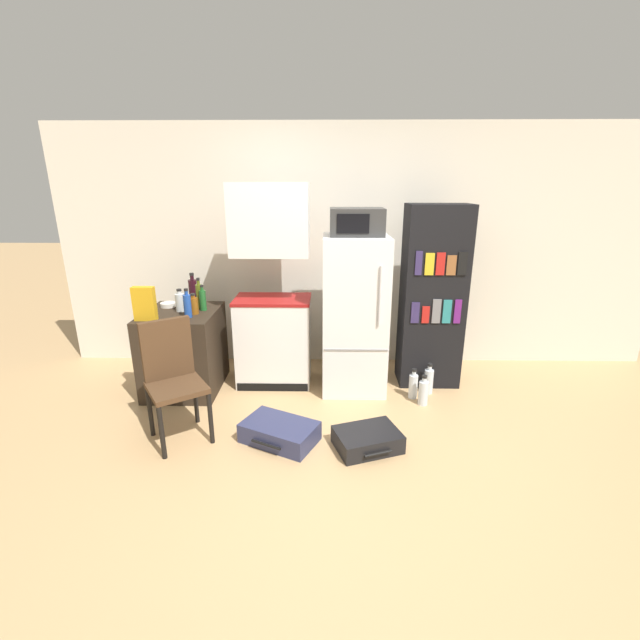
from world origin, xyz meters
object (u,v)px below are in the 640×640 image
(cereal_box, at_px, (144,304))
(water_bottle_middle, at_px, (423,392))
(water_bottle_front, at_px, (413,386))
(bottle_olive_oil, at_px, (199,296))
(bottle_green_tall, at_px, (203,300))
(suitcase_small_flat, at_px, (367,440))
(bottle_wine_dark, at_px, (193,291))
(chair, at_px, (172,371))
(kitchen_hutch, at_px, (272,296))
(bottle_blue_soda, at_px, (187,305))
(bottle_clear_short, at_px, (180,302))
(bookshelf, at_px, (432,298))
(suitcase_large_flat, at_px, (280,432))
(bottle_amber_beer, at_px, (194,305))
(refrigerator, at_px, (354,314))
(side_table, at_px, (184,350))
(microwave, at_px, (357,222))
(water_bottle_back, at_px, (429,381))
(bowl, at_px, (168,305))

(cereal_box, relative_size, water_bottle_middle, 1.03)
(cereal_box, relative_size, water_bottle_front, 1.02)
(bottle_olive_oil, distance_m, bottle_green_tall, 0.08)
(suitcase_small_flat, bearing_deg, bottle_green_tall, 125.74)
(bottle_wine_dark, distance_m, chair, 1.16)
(kitchen_hutch, height_order, water_bottle_front, kitchen_hutch)
(bottle_blue_soda, bearing_deg, bottle_clear_short, 124.22)
(bottle_wine_dark, bearing_deg, kitchen_hutch, -8.02)
(bookshelf, xyz_separation_m, suitcase_large_flat, (-1.39, -1.11, -0.80))
(cereal_box, bearing_deg, bottle_olive_oil, 45.97)
(suitcase_small_flat, bearing_deg, bottle_amber_beer, 129.81)
(bottle_green_tall, xyz_separation_m, water_bottle_front, (1.99, -0.23, -0.76))
(bookshelf, xyz_separation_m, water_bottle_middle, (-0.14, -0.50, -0.76))
(refrigerator, bearing_deg, side_table, -177.54)
(water_bottle_middle, bearing_deg, bookshelf, 74.64)
(bottle_green_tall, height_order, suitcase_large_flat, bottle_green_tall)
(bottle_amber_beer, bearing_deg, refrigerator, 5.34)
(kitchen_hutch, distance_m, bottle_blue_soda, 0.79)
(bottle_wine_dark, relative_size, bottle_olive_oil, 1.06)
(microwave, distance_m, chair, 2.01)
(bottle_olive_oil, xyz_separation_m, chair, (0.03, -0.94, -0.36))
(microwave, relative_size, water_bottle_front, 1.62)
(cereal_box, height_order, water_bottle_middle, cereal_box)
(bottle_wine_dark, relative_size, bottle_clear_short, 1.48)
(kitchen_hutch, xyz_separation_m, cereal_box, (-1.06, -0.42, 0.04))
(bookshelf, height_order, bottle_olive_oil, bookshelf)
(bottle_clear_short, xyz_separation_m, water_bottle_middle, (2.26, -0.33, -0.75))
(kitchen_hutch, relative_size, bottle_green_tall, 7.92)
(bookshelf, bearing_deg, suitcase_small_flat, -120.68)
(bottle_amber_beer, relative_size, chair, 0.20)
(refrigerator, relative_size, water_bottle_back, 4.88)
(side_table, height_order, kitchen_hutch, kitchen_hutch)
(refrigerator, distance_m, bottle_green_tall, 1.44)
(kitchen_hutch, bearing_deg, bottle_green_tall, -170.83)
(refrigerator, relative_size, suitcase_large_flat, 2.26)
(bookshelf, distance_m, bowl, 2.57)
(bowl, bearing_deg, refrigerator, -2.97)
(suitcase_large_flat, height_order, water_bottle_middle, water_bottle_middle)
(bottle_amber_beer, height_order, suitcase_small_flat, bottle_amber_beer)
(bottle_wine_dark, height_order, bottle_green_tall, bottle_wine_dark)
(bottle_olive_oil, height_order, chair, bottle_olive_oil)
(side_table, bearing_deg, bottle_green_tall, 13.81)
(bottle_clear_short, height_order, bowl, bottle_clear_short)
(bowl, xyz_separation_m, cereal_box, (-0.04, -0.43, 0.13))
(bookshelf, bearing_deg, bottle_green_tall, -176.30)
(water_bottle_middle, relative_size, water_bottle_back, 0.95)
(bottle_wine_dark, relative_size, suitcase_small_flat, 0.56)
(suitcase_small_flat, bearing_deg, bowl, 128.99)
(bottle_green_tall, relative_size, water_bottle_front, 0.84)
(kitchen_hutch, height_order, suitcase_large_flat, kitchen_hutch)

